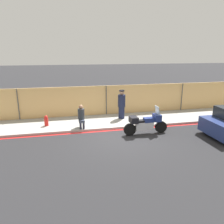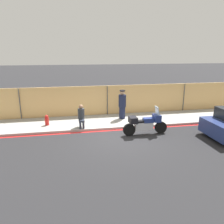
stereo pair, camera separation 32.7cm
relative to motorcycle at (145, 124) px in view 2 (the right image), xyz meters
name	(u,v)px [view 2 (the right image)]	position (x,y,z in m)	size (l,w,h in m)	color
ground_plane	(120,138)	(-1.30, -0.22, -0.56)	(120.00, 120.00, 0.00)	#262628
sidewalk	(111,121)	(-1.30, 2.21, -0.50)	(38.54, 2.56, 0.12)	#9E9E99
curb_paint_stripe	(116,130)	(-1.30, 0.84, -0.55)	(38.54, 0.18, 0.01)	red
storefront_fence	(107,101)	(-1.30, 3.58, 0.41)	(36.61, 0.17, 1.94)	#E5B26B
motorcycle	(145,124)	(0.00, 0.00, 0.00)	(2.26, 0.52, 1.40)	black
officer_standing	(122,104)	(-0.58, 2.44, 0.43)	(0.43, 0.43, 1.70)	#191E38
person_seated_on_curb	(81,115)	(-3.04, 1.36, 0.22)	(0.35, 0.61, 1.20)	#2D3342
fire_hydrant	(47,120)	(-4.87, 1.99, -0.15)	(0.21, 0.26, 0.57)	red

